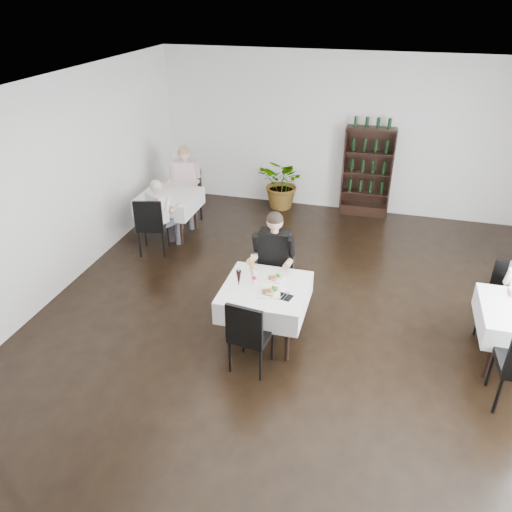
% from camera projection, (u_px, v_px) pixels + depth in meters
% --- Properties ---
extents(room_shell, '(9.00, 9.00, 9.00)m').
position_uv_depth(room_shell, '(291.00, 236.00, 5.69)').
color(room_shell, black).
rests_on(room_shell, ground).
extents(wine_shelf, '(0.90, 0.28, 1.75)m').
position_uv_depth(wine_shelf, '(367.00, 173.00, 9.51)').
color(wine_shelf, black).
rests_on(wine_shelf, ground).
extents(main_table, '(1.03, 1.03, 0.77)m').
position_uv_depth(main_table, '(265.00, 297.00, 6.19)').
color(main_table, black).
rests_on(main_table, ground).
extents(left_table, '(0.98, 0.98, 0.77)m').
position_uv_depth(left_table, '(169.00, 202.00, 8.85)').
color(left_table, black).
rests_on(left_table, ground).
extents(potted_tree, '(1.19, 1.12, 1.04)m').
position_uv_depth(potted_tree, '(284.00, 183.00, 9.94)').
color(potted_tree, '#2C5C1F').
rests_on(potted_tree, ground).
extents(main_chair_far, '(0.46, 0.47, 0.95)m').
position_uv_depth(main_chair_far, '(276.00, 272.00, 6.87)').
color(main_chair_far, black).
rests_on(main_chair_far, ground).
extents(main_chair_near, '(0.49, 0.50, 0.97)m').
position_uv_depth(main_chair_near, '(248.00, 332.00, 5.67)').
color(main_chair_near, black).
rests_on(main_chair_near, ground).
extents(left_chair_far, '(0.52, 0.52, 1.01)m').
position_uv_depth(left_chair_far, '(188.00, 192.00, 9.36)').
color(left_chair_far, black).
rests_on(left_chair_far, ground).
extents(left_chair_near, '(0.55, 0.56, 1.01)m').
position_uv_depth(left_chair_near, '(151.00, 223.00, 8.19)').
color(left_chair_near, black).
rests_on(left_chair_near, ground).
extents(right_chair_far, '(0.57, 0.58, 0.96)m').
position_uv_depth(right_chair_far, '(504.00, 295.00, 6.35)').
color(right_chair_far, black).
rests_on(right_chair_far, ground).
extents(diner_main, '(0.56, 0.55, 1.48)m').
position_uv_depth(diner_main, '(273.00, 257.00, 6.58)').
color(diner_main, '#3A3A41').
rests_on(diner_main, ground).
extents(diner_left_far, '(0.61, 0.64, 1.47)m').
position_uv_depth(diner_left_far, '(185.00, 180.00, 9.16)').
color(diner_left_far, '#3A3A41').
rests_on(diner_left_far, ground).
extents(diner_left_near, '(0.56, 0.59, 1.25)m').
position_uv_depth(diner_left_near, '(161.00, 209.00, 8.32)').
color(diner_left_near, '#3A3A41').
rests_on(diner_left_near, ground).
extents(plate_far, '(0.22, 0.22, 0.07)m').
position_uv_depth(plate_far, '(274.00, 278.00, 6.27)').
color(plate_far, white).
rests_on(plate_far, main_table).
extents(plate_near, '(0.31, 0.31, 0.08)m').
position_uv_depth(plate_near, '(270.00, 292.00, 5.98)').
color(plate_near, white).
rests_on(plate_near, main_table).
extents(pilsner_dark, '(0.07, 0.07, 0.28)m').
position_uv_depth(pilsner_dark, '(239.00, 279.00, 6.06)').
color(pilsner_dark, black).
rests_on(pilsner_dark, main_table).
extents(pilsner_lager, '(0.08, 0.08, 0.34)m').
position_uv_depth(pilsner_lager, '(252.00, 269.00, 6.22)').
color(pilsner_lager, gold).
rests_on(pilsner_lager, main_table).
extents(coke_bottle, '(0.06, 0.06, 0.22)m').
position_uv_depth(coke_bottle, '(254.00, 276.00, 6.16)').
color(coke_bottle, silver).
rests_on(coke_bottle, main_table).
extents(napkin_cutlery, '(0.21, 0.20, 0.02)m').
position_uv_depth(napkin_cutlery, '(284.00, 296.00, 5.91)').
color(napkin_cutlery, black).
rests_on(napkin_cutlery, main_table).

